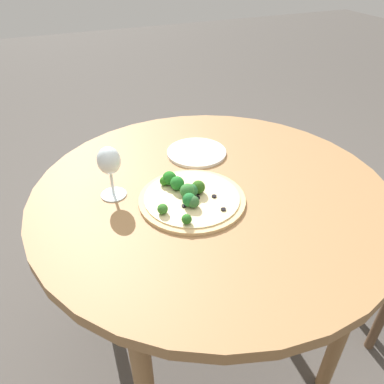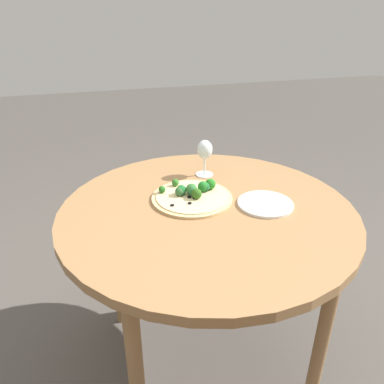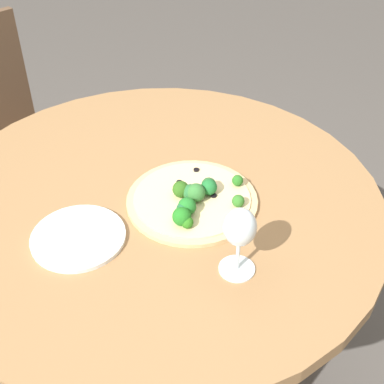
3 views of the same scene
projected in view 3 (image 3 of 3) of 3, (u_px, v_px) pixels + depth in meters
The scene contains 6 objects.
ground_plane at pixel (166, 380), 1.74m from camera, with size 12.00×12.00×0.00m, color #4C4742.
dining_table at pixel (158, 221), 1.30m from camera, with size 1.07×1.07×0.78m.
chair at pixel (3, 145), 1.95m from camera, with size 0.46×0.46×0.91m.
pizza at pixel (193, 199), 1.22m from camera, with size 0.30×0.30×0.06m.
wine_glass at pixel (240, 230), 1.01m from camera, with size 0.07×0.07×0.16m.
plate_near at pixel (78, 237), 1.14m from camera, with size 0.20×0.20×0.01m.
Camera 3 is at (0.65, -0.72, 1.57)m, focal length 50.00 mm.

